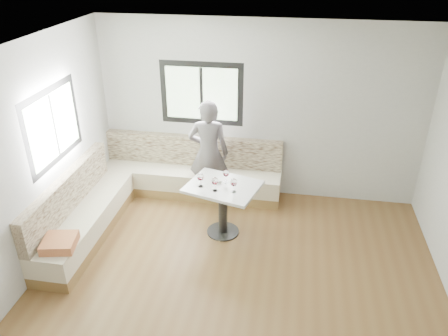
# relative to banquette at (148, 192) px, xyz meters

# --- Properties ---
(room) EXTENTS (5.01, 5.01, 2.81)m
(room) POSITION_rel_banquette_xyz_m (1.51, -1.54, 1.08)
(room) COLOR brown
(room) RESTS_ON ground
(banquette) EXTENTS (2.90, 2.80, 0.95)m
(banquette) POSITION_rel_banquette_xyz_m (0.00, 0.00, 0.00)
(banquette) COLOR olive
(banquette) RESTS_ON ground
(table) EXTENTS (1.11, 0.96, 0.78)m
(table) POSITION_rel_banquette_xyz_m (1.24, -0.38, 0.25)
(table) COLOR black
(table) RESTS_ON ground
(person) EXTENTS (0.64, 0.44, 1.70)m
(person) POSITION_rel_banquette_xyz_m (0.87, 0.44, 0.52)
(person) COLOR #534D50
(person) RESTS_ON ground
(olive_ramekin) EXTENTS (0.09, 0.09, 0.04)m
(olive_ramekin) POSITION_rel_banquette_xyz_m (1.16, -0.30, 0.46)
(olive_ramekin) COLOR white
(olive_ramekin) RESTS_ON table
(wine_glass_a) EXTENTS (0.09, 0.09, 0.20)m
(wine_glass_a) POSITION_rel_banquette_xyz_m (0.94, -0.46, 0.59)
(wine_glass_a) COLOR white
(wine_glass_a) RESTS_ON table
(wine_glass_b) EXTENTS (0.09, 0.09, 0.20)m
(wine_glass_b) POSITION_rel_banquette_xyz_m (1.16, -0.53, 0.59)
(wine_glass_b) COLOR white
(wine_glass_b) RESTS_ON table
(wine_glass_c) EXTENTS (0.09, 0.09, 0.20)m
(wine_glass_c) POSITION_rel_banquette_xyz_m (1.41, -0.52, 0.59)
(wine_glass_c) COLOR white
(wine_glass_c) RESTS_ON table
(wine_glass_d) EXTENTS (0.09, 0.09, 0.20)m
(wine_glass_d) POSITION_rel_banquette_xyz_m (1.27, -0.29, 0.59)
(wine_glass_d) COLOR white
(wine_glass_d) RESTS_ON table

